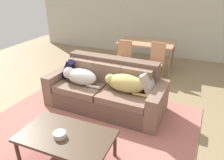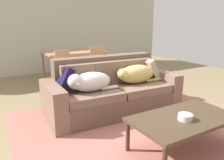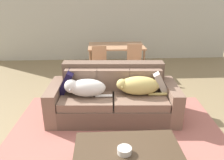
% 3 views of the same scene
% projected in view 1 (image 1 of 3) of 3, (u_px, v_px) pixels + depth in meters
% --- Properties ---
extents(ground_plane, '(10.00, 10.00, 0.00)m').
position_uv_depth(ground_plane, '(97.00, 114.00, 4.00)').
color(ground_plane, '#8A7653').
extents(back_partition, '(8.00, 0.12, 2.70)m').
position_uv_depth(back_partition, '(150.00, 13.00, 6.80)').
color(back_partition, beige).
rests_on(back_partition, ground).
extents(area_rug, '(3.60, 3.36, 0.01)m').
position_uv_depth(area_rug, '(84.00, 132.00, 3.52)').
color(area_rug, '#B0665B').
rests_on(area_rug, ground).
extents(couch, '(2.29, 1.05, 0.93)m').
position_uv_depth(couch, '(106.00, 90.00, 4.14)').
color(couch, brown).
rests_on(couch, ground).
extents(dog_on_left_cushion, '(0.80, 0.36, 0.30)m').
position_uv_depth(dog_on_left_cushion, '(79.00, 76.00, 4.07)').
color(dog_on_left_cushion, silver).
rests_on(dog_on_left_cushion, couch).
extents(dog_on_right_cushion, '(0.86, 0.37, 0.32)m').
position_uv_depth(dog_on_right_cushion, '(125.00, 83.00, 3.78)').
color(dog_on_right_cushion, tan).
rests_on(dog_on_right_cushion, couch).
extents(throw_pillow_by_left_arm, '(0.30, 0.42, 0.41)m').
position_uv_depth(throw_pillow_by_left_arm, '(71.00, 68.00, 4.37)').
color(throw_pillow_by_left_arm, black).
rests_on(throw_pillow_by_left_arm, couch).
extents(throw_pillow_by_right_arm, '(0.30, 0.42, 0.41)m').
position_uv_depth(throw_pillow_by_right_arm, '(149.00, 83.00, 3.74)').
color(throw_pillow_by_right_arm, '#B8A899').
rests_on(throw_pillow_by_right_arm, couch).
extents(coffee_table, '(1.24, 0.72, 0.43)m').
position_uv_depth(coffee_table, '(66.00, 137.00, 2.82)').
color(coffee_table, '#463423').
rests_on(coffee_table, ground).
extents(bowl_on_coffee_table, '(0.16, 0.16, 0.07)m').
position_uv_depth(bowl_on_coffee_table, '(60.00, 135.00, 2.75)').
color(bowl_on_coffee_table, silver).
rests_on(bowl_on_coffee_table, coffee_table).
extents(dining_table, '(1.48, 0.88, 0.77)m').
position_uv_depth(dining_table, '(147.00, 44.00, 5.83)').
color(dining_table, tan).
rests_on(dining_table, ground).
extents(dining_chair_near_left, '(0.44, 0.44, 0.87)m').
position_uv_depth(dining_chair_near_left, '(124.00, 56.00, 5.57)').
color(dining_chair_near_left, tan).
rests_on(dining_chair_near_left, ground).
extents(dining_chair_near_right, '(0.44, 0.44, 0.92)m').
position_uv_depth(dining_chair_near_right, '(156.00, 60.00, 5.25)').
color(dining_chair_near_right, tan).
rests_on(dining_chair_near_right, ground).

